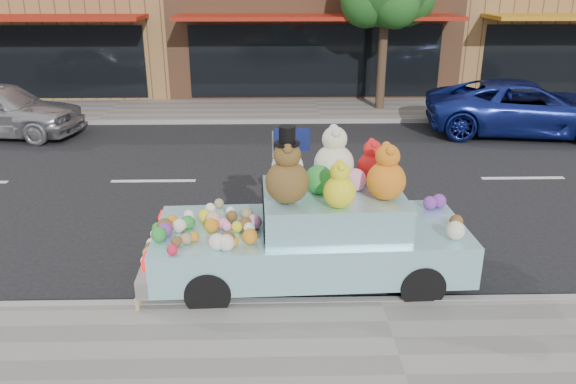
{
  "coord_description": "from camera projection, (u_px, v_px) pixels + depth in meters",
  "views": [
    {
      "loc": [
        -1.37,
        -11.37,
        4.11
      ],
      "look_at": [
        -1.2,
        -3.96,
        1.25
      ],
      "focal_mm": 35.0,
      "sensor_mm": 36.0,
      "label": 1
    }
  ],
  "objects": [
    {
      "name": "ground",
      "position": [
        339.0,
        180.0,
        12.11
      ],
      "size": [
        120.0,
        120.0,
        0.0
      ],
      "primitive_type": "plane",
      "color": "black",
      "rests_on": "ground"
    },
    {
      "name": "near_sidewalk",
      "position": [
        405.0,
        379.0,
        6.03
      ],
      "size": [
        60.0,
        3.0,
        0.12
      ],
      "primitive_type": "cube",
      "color": "gray",
      "rests_on": "ground"
    },
    {
      "name": "far_sidewalk",
      "position": [
        318.0,
        110.0,
        18.15
      ],
      "size": [
        60.0,
        3.0,
        0.12
      ],
      "primitive_type": "cube",
      "color": "gray",
      "rests_on": "ground"
    },
    {
      "name": "near_kerb",
      "position": [
        381.0,
        303.0,
        7.42
      ],
      "size": [
        60.0,
        0.12,
        0.13
      ],
      "primitive_type": "cube",
      "color": "gray",
      "rests_on": "ground"
    },
    {
      "name": "far_kerb",
      "position": [
        321.0,
        121.0,
        16.75
      ],
      "size": [
        60.0,
        0.12,
        0.13
      ],
      "primitive_type": "cube",
      "color": "gray",
      "rests_on": "ground"
    },
    {
      "name": "car_blue",
      "position": [
        524.0,
        108.0,
        15.4
      ],
      "size": [
        5.54,
        3.16,
        1.46
      ],
      "primitive_type": "imported",
      "rotation": [
        0.0,
        0.0,
        1.43
      ],
      "color": "navy",
      "rests_on": "ground"
    },
    {
      "name": "art_car",
      "position": [
        313.0,
        228.0,
        7.84
      ],
      "size": [
        4.55,
        1.92,
        2.37
      ],
      "rotation": [
        0.0,
        0.0,
        0.04
      ],
      "color": "black",
      "rests_on": "ground"
    }
  ]
}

